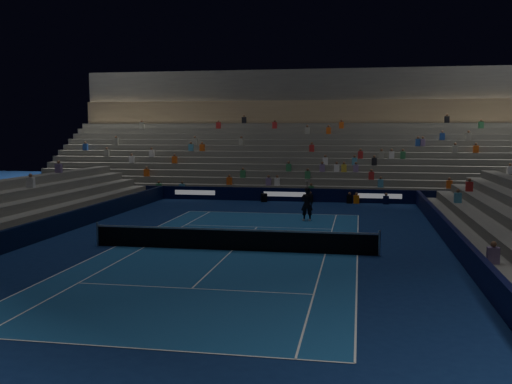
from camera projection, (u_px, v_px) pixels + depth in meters
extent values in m
plane|color=#0C1F4D|center=(232.00, 251.00, 25.95)|extent=(90.00, 90.00, 0.00)
cube|color=navy|center=(232.00, 250.00, 25.94)|extent=(10.97, 23.77, 0.01)
cube|color=black|center=(285.00, 195.00, 44.01)|extent=(44.00, 0.25, 1.00)
cube|color=black|center=(461.00, 247.00, 24.20)|extent=(0.25, 37.00, 1.00)
cube|color=black|center=(32.00, 233.00, 27.58)|extent=(0.25, 37.00, 1.00)
cube|color=#61615C|center=(287.00, 196.00, 45.01)|extent=(44.00, 1.00, 0.50)
cube|color=#61615C|center=(288.00, 192.00, 45.96)|extent=(44.00, 1.00, 1.00)
cube|color=#61615C|center=(290.00, 188.00, 46.92)|extent=(44.00, 1.00, 1.50)
cube|color=#61615C|center=(291.00, 183.00, 47.87)|extent=(44.00, 1.00, 2.00)
cube|color=#61615C|center=(293.00, 179.00, 48.82)|extent=(44.00, 1.00, 2.50)
cube|color=#61615C|center=(294.00, 175.00, 49.78)|extent=(44.00, 1.00, 3.00)
cube|color=#61615C|center=(295.00, 172.00, 50.73)|extent=(44.00, 1.00, 3.50)
cube|color=#61615C|center=(296.00, 168.00, 51.68)|extent=(44.00, 1.00, 4.00)
cube|color=#61615C|center=(298.00, 165.00, 52.63)|extent=(44.00, 1.00, 4.50)
cube|color=#61615C|center=(299.00, 161.00, 53.59)|extent=(44.00, 1.00, 5.00)
cube|color=#61615C|center=(300.00, 158.00, 54.54)|extent=(44.00, 1.00, 5.50)
cube|color=#61615C|center=(301.00, 155.00, 55.49)|extent=(44.00, 1.00, 6.00)
cube|color=#8E7858|center=(303.00, 112.00, 56.14)|extent=(44.00, 0.60, 2.20)
cube|color=#4F4F4C|center=(304.00, 86.00, 57.24)|extent=(44.00, 2.40, 3.00)
cube|color=slate|center=(481.00, 254.00, 24.09)|extent=(1.00, 37.00, 0.50)
cube|color=slate|center=(506.00, 249.00, 23.89)|extent=(1.00, 37.00, 1.00)
cube|color=slate|center=(17.00, 237.00, 27.75)|extent=(1.00, 37.00, 0.50)
cylinder|color=#B2B2B7|center=(97.00, 234.00, 27.00)|extent=(0.10, 0.10, 1.10)
cylinder|color=#B2B2B7|center=(379.00, 243.00, 24.77)|extent=(0.10, 0.10, 1.10)
cube|color=black|center=(232.00, 241.00, 25.90)|extent=(12.80, 0.03, 0.90)
cube|color=white|center=(232.00, 230.00, 25.85)|extent=(12.80, 0.04, 0.08)
imported|color=black|center=(307.00, 204.00, 34.44)|extent=(0.80, 0.60, 1.98)
cube|color=black|center=(264.00, 198.00, 43.75)|extent=(0.57, 0.65, 0.61)
cylinder|color=black|center=(263.00, 196.00, 43.29)|extent=(0.23, 0.38, 0.16)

